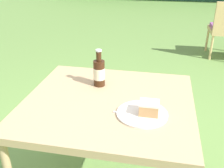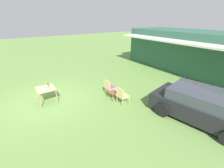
% 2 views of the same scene
% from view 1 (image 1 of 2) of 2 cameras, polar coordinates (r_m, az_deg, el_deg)
% --- Properties ---
extents(patio_table, '(0.92, 0.85, 0.74)m').
position_cam_1_polar(patio_table, '(1.47, -0.76, -5.79)').
color(patio_table, tan).
rests_on(patio_table, ground_plane).
extents(cake_on_plate, '(0.26, 0.26, 0.08)m').
position_cam_1_polar(cake_on_plate, '(1.31, 7.20, -5.88)').
color(cake_on_plate, silver).
rests_on(cake_on_plate, patio_table).
extents(cola_bottle_near, '(0.07, 0.07, 0.23)m').
position_cam_1_polar(cola_bottle_near, '(1.57, -2.82, 2.56)').
color(cola_bottle_near, '#381E0F').
rests_on(cola_bottle_near, patio_table).
extents(fork, '(0.17, 0.03, 0.01)m').
position_cam_1_polar(fork, '(1.31, 3.85, -6.62)').
color(fork, silver).
rests_on(fork, patio_table).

